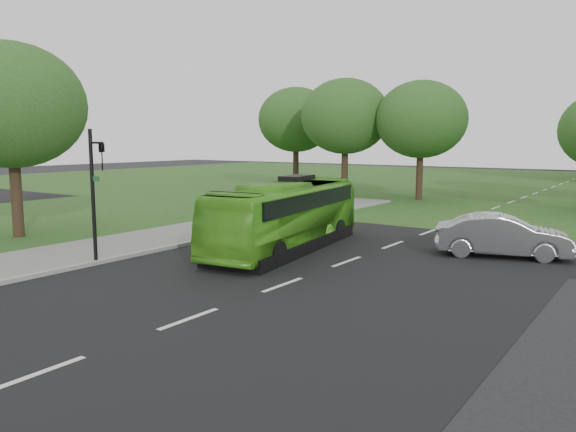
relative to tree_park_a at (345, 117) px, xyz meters
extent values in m
plane|color=black|center=(11.94, -27.14, -6.19)|extent=(160.00, 160.00, 0.00)
cube|color=black|center=(11.94, -7.14, -6.18)|extent=(14.00, 120.00, 0.01)
cube|color=black|center=(11.94, -13.14, -6.18)|extent=(80.00, 12.00, 0.01)
cube|color=silver|center=(11.94, -12.14, -6.17)|extent=(0.15, 90.00, 0.01)
cube|color=#234818|center=(11.94, 17.86, -6.18)|extent=(120.00, 60.00, 0.01)
cube|color=#234818|center=(-8.06, -22.14, -6.18)|extent=(18.00, 60.00, 0.01)
cylinder|color=black|center=(0.00, 0.00, -4.46)|extent=(0.52, 0.52, 3.46)
ellipsoid|color=#27501A|center=(0.00, 0.00, 0.02)|extent=(6.87, 6.87, 5.84)
cylinder|color=black|center=(5.88, 0.74, -4.58)|extent=(0.48, 0.48, 3.22)
ellipsoid|color=#27501A|center=(5.88, 0.74, -0.32)|extent=(6.63, 6.63, 5.64)
cylinder|color=black|center=(-6.99, 3.48, -4.46)|extent=(0.52, 0.52, 3.47)
ellipsoid|color=#27501A|center=(-6.99, 3.48, 0.00)|extent=(6.80, 6.80, 5.78)
cylinder|color=black|center=(-2.97, -25.03, -4.54)|extent=(0.50, 0.50, 3.30)
ellipsoid|color=#27501A|center=(-2.97, -25.03, -0.27)|extent=(6.56, 6.56, 5.57)
imported|color=#55B825|center=(8.75, -20.41, -4.82)|extent=(3.76, 10.09, 2.74)
imported|color=#9A9B9F|center=(16.30, -16.94, -5.39)|extent=(5.17, 3.06, 1.61)
cylinder|color=black|center=(4.74, -26.55, -3.80)|extent=(0.13, 0.13, 4.79)
cylinder|color=black|center=(5.07, -26.55, -1.89)|extent=(0.67, 0.08, 0.08)
imported|color=black|center=(5.31, -26.55, -2.36)|extent=(0.17, 0.20, 0.96)
cube|color=#195926|center=(4.88, -26.55, -3.13)|extent=(0.48, 0.04, 0.17)
camera|label=1|loc=(21.62, -38.71, -1.78)|focal=35.00mm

